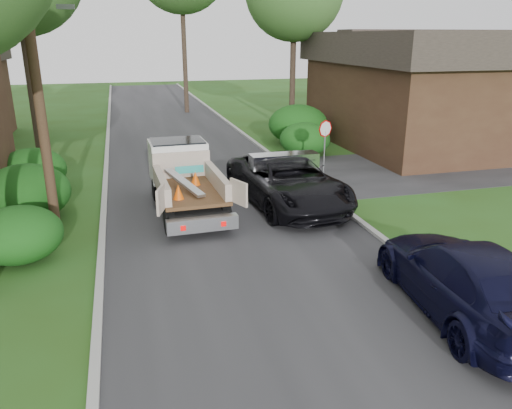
{
  "coord_description": "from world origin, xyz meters",
  "views": [
    {
      "loc": [
        -3.26,
        -10.79,
        5.87
      ],
      "look_at": [
        0.36,
        2.53,
        1.2
      ],
      "focal_mm": 35.0,
      "sensor_mm": 36.0,
      "label": 1
    }
  ],
  "objects": [
    {
      "name": "house_right",
      "position": [
        13.0,
        14.0,
        3.16
      ],
      "size": [
        9.72,
        12.96,
        6.2
      ],
      "rotation": [
        0.0,
        0.0,
        1.57
      ],
      "color": "#3D2419",
      "rests_on": "ground"
    },
    {
      "name": "road",
      "position": [
        0.0,
        10.0,
        0.0
      ],
      "size": [
        8.0,
        90.0,
        0.02
      ],
      "primitive_type": "cube",
      "color": "#28282B",
      "rests_on": "ground"
    },
    {
      "name": "hedge_left_a",
      "position": [
        -6.2,
        3.0,
        0.77
      ],
      "size": [
        2.34,
        2.34,
        1.53
      ],
      "primitive_type": "ellipsoid",
      "color": "#13440F",
      "rests_on": "ground"
    },
    {
      "name": "curb_left",
      "position": [
        -4.1,
        10.0,
        0.06
      ],
      "size": [
        0.2,
        90.0,
        0.12
      ],
      "primitive_type": "cube",
      "color": "#9E9E99",
      "rests_on": "ground"
    },
    {
      "name": "ground",
      "position": [
        0.0,
        0.0,
        0.0
      ],
      "size": [
        120.0,
        120.0,
        0.0
      ],
      "primitive_type": "plane",
      "color": "#294A15",
      "rests_on": "ground"
    },
    {
      "name": "hedge_left_c",
      "position": [
        -6.8,
        10.0,
        0.85
      ],
      "size": [
        2.6,
        2.6,
        1.7
      ],
      "primitive_type": "ellipsoid",
      "color": "#13440F",
      "rests_on": "ground"
    },
    {
      "name": "flatbed_truck",
      "position": [
        -1.26,
        6.71,
        1.19
      ],
      "size": [
        2.7,
        5.83,
        2.18
      ],
      "rotation": [
        0.0,
        0.0,
        0.03
      ],
      "color": "black",
      "rests_on": "ground"
    },
    {
      "name": "navy_suv",
      "position": [
        3.8,
        -2.5,
        0.83
      ],
      "size": [
        2.97,
        5.92,
        1.65
      ],
      "primitive_type": "imported",
      "rotation": [
        0.0,
        0.0,
        3.02
      ],
      "color": "black",
      "rests_on": "ground"
    },
    {
      "name": "side_street",
      "position": [
        12.0,
        9.0,
        0.01
      ],
      "size": [
        16.0,
        7.0,
        0.02
      ],
      "primitive_type": "cube",
      "color": "#28282B",
      "rests_on": "ground"
    },
    {
      "name": "hedge_left_b",
      "position": [
        -6.5,
        6.5,
        0.94
      ],
      "size": [
        2.86,
        2.86,
        1.87
      ],
      "primitive_type": "ellipsoid",
      "color": "#13440F",
      "rests_on": "ground"
    },
    {
      "name": "stop_sign",
      "position": [
        5.2,
        9.0,
        1.78
      ],
      "size": [
        0.71,
        0.32,
        2.48
      ],
      "color": "slate",
      "rests_on": "ground"
    },
    {
      "name": "utility_pole",
      "position": [
        -5.48,
        4.98,
        5.17
      ],
      "size": [
        2.42,
        1.25,
        10.0
      ],
      "color": "#382619",
      "rests_on": "ground"
    },
    {
      "name": "black_pickup",
      "position": [
        2.4,
        5.69,
        0.88
      ],
      "size": [
        3.55,
        6.63,
        1.77
      ],
      "primitive_type": "imported",
      "rotation": [
        0.0,
        0.0,
        0.1
      ],
      "color": "black",
      "rests_on": "ground"
    },
    {
      "name": "curb_right",
      "position": [
        4.1,
        10.0,
        0.06
      ],
      "size": [
        0.2,
        90.0,
        0.12
      ],
      "primitive_type": "cube",
      "color": "#9E9E99",
      "rests_on": "ground"
    },
    {
      "name": "hedge_right_b",
      "position": [
        6.5,
        16.0,
        1.1
      ],
      "size": [
        3.38,
        3.38,
        2.21
      ],
      "primitive_type": "ellipsoid",
      "color": "#13440F",
      "rests_on": "ground"
    },
    {
      "name": "hedge_right_a",
      "position": [
        5.8,
        13.0,
        0.85
      ],
      "size": [
        2.6,
        2.6,
        1.7
      ],
      "primitive_type": "ellipsoid",
      "color": "#13440F",
      "rests_on": "ground"
    }
  ]
}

